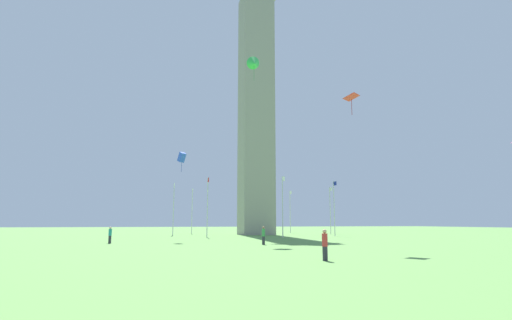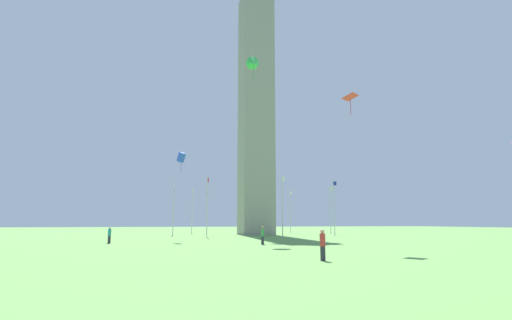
{
  "view_description": "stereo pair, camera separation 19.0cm",
  "coord_description": "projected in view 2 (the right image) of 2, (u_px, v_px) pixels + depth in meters",
  "views": [
    {
      "loc": [
        68.81,
        -18.85,
        2.16
      ],
      "look_at": [
        0.0,
        0.0,
        13.35
      ],
      "focal_mm": 27.95,
      "sensor_mm": 36.0,
      "label": 1
    },
    {
      "loc": [
        68.86,
        -18.66,
        2.16
      ],
      "look_at": [
        0.0,
        0.0,
        13.35
      ],
      "focal_mm": 27.95,
      "sensor_mm": 36.0,
      "label": 2
    }
  ],
  "objects": [
    {
      "name": "flagpole_w",
      "position": [
        174.0,
        207.0,
        67.1
      ],
      "size": [
        1.12,
        0.14,
        8.79
      ],
      "color": "silver",
      "rests_on": "ground"
    },
    {
      "name": "person_green_shirt",
      "position": [
        263.0,
        235.0,
        39.07
      ],
      "size": [
        0.32,
        0.32,
        1.77
      ],
      "rotation": [
        0.0,
        0.0,
        3.34
      ],
      "color": "#2D2D38",
      "rests_on": "ground"
    },
    {
      "name": "person_red_shirt",
      "position": [
        323.0,
        245.0,
        22.65
      ],
      "size": [
        0.32,
        0.32,
        1.77
      ],
      "rotation": [
        0.0,
        0.0,
        3.48
      ],
      "color": "#2D2D38",
      "rests_on": "ground"
    },
    {
      "name": "kite_blue_box",
      "position": [
        181.0,
        157.0,
        48.51
      ],
      "size": [
        1.24,
        1.09,
        2.44
      ],
      "color": "blue"
    },
    {
      "name": "obelisk_monument",
      "position": [
        256.0,
        95.0,
        74.13
      ],
      "size": [
        5.65,
        5.65,
        51.4
      ],
      "color": "gray",
      "rests_on": "ground"
    },
    {
      "name": "kite_red_diamond",
      "position": [
        350.0,
        98.0,
        34.37
      ],
      "size": [
        1.56,
        1.57,
        1.78
      ],
      "color": "red"
    },
    {
      "name": "ground_plane",
      "position": [
        256.0,
        235.0,
        70.15
      ],
      "size": [
        260.0,
        260.0,
        0.0
      ],
      "primitive_type": "plane",
      "color": "#609347"
    },
    {
      "name": "flagpole_n",
      "position": [
        282.0,
        204.0,
        57.07
      ],
      "size": [
        1.12,
        0.14,
        8.79
      ],
      "color": "silver",
      "rests_on": "ground"
    },
    {
      "name": "flagpole_e",
      "position": [
        330.0,
        208.0,
        74.57
      ],
      "size": [
        1.12,
        0.14,
        8.79
      ],
      "color": "silver",
      "rests_on": "ground"
    },
    {
      "name": "flagpole_nw",
      "position": [
        207.0,
        204.0,
        58.46
      ],
      "size": [
        1.12,
        0.14,
        8.79
      ],
      "color": "silver",
      "rests_on": "ground"
    },
    {
      "name": "flagpole_ne",
      "position": [
        334.0,
        206.0,
        63.74
      ],
      "size": [
        1.12,
        0.14,
        8.79
      ],
      "color": "silver",
      "rests_on": "ground"
    },
    {
      "name": "person_teal_shirt",
      "position": [
        109.0,
        235.0,
        41.15
      ],
      "size": [
        0.32,
        0.32,
        1.72
      ],
      "rotation": [
        0.0,
        0.0,
        2.83
      ],
      "color": "#2D2D38",
      "rests_on": "ground"
    },
    {
      "name": "flagpole_s",
      "position": [
        238.0,
        210.0,
        84.6
      ],
      "size": [
        1.12,
        0.14,
        8.79
      ],
      "color": "silver",
      "rests_on": "ground"
    },
    {
      "name": "flagpole_se",
      "position": [
        290.0,
        210.0,
        83.21
      ],
      "size": [
        1.12,
        0.14,
        8.79
      ],
      "color": "silver",
      "rests_on": "ground"
    },
    {
      "name": "flagpole_sw",
      "position": [
        192.0,
        209.0,
        77.93
      ],
      "size": [
        1.12,
        0.14,
        8.79
      ],
      "color": "silver",
      "rests_on": "ground"
    },
    {
      "name": "kite_green_delta",
      "position": [
        253.0,
        63.0,
        49.08
      ],
      "size": [
        2.05,
        1.7,
        3.26
      ],
      "color": "green"
    }
  ]
}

